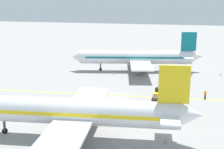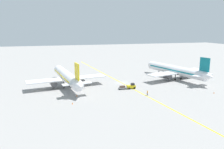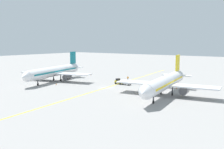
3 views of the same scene
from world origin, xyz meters
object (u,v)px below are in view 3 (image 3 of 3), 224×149
object	(u,v)px
traffic_cone_far_edge	(91,75)
baggage_cart_trailing	(127,83)
traffic_cone_near_nose	(56,84)
airplane_at_gate	(165,83)
airplane_adjacent_stand	(55,72)
baggage_tug_white	(119,82)
traffic_cone_mid_apron	(177,88)
traffic_cone_by_wingtip	(190,85)
ground_crew_worker	(128,78)

from	to	relation	value
traffic_cone_far_edge	baggage_cart_trailing	bearing A→B (deg)	154.66
traffic_cone_near_nose	airplane_at_gate	bearing A→B (deg)	-172.55
airplane_adjacent_stand	baggage_tug_white	distance (m)	24.77
baggage_cart_trailing	traffic_cone_far_edge	bearing A→B (deg)	-25.34
traffic_cone_mid_apron	traffic_cone_far_edge	distance (m)	44.43
baggage_tug_white	traffic_cone_by_wingtip	size ratio (longest dim) A/B	5.52
baggage_cart_trailing	traffic_cone_near_nose	size ratio (longest dim) A/B	4.78
baggage_cart_trailing	traffic_cone_by_wingtip	bearing A→B (deg)	-149.91
airplane_at_gate	airplane_adjacent_stand	distance (m)	44.41
baggage_cart_trailing	traffic_cone_far_edge	xyz separation A→B (m)	(27.21, -12.89, -0.49)
traffic_cone_by_wingtip	baggage_cart_trailing	bearing A→B (deg)	30.09
airplane_at_gate	baggage_cart_trailing	size ratio (longest dim) A/B	13.48
airplane_adjacent_stand	baggage_tug_white	bearing A→B (deg)	-158.92
traffic_cone_mid_apron	airplane_adjacent_stand	bearing A→B (deg)	16.45
baggage_tug_white	traffic_cone_mid_apron	xyz separation A→B (m)	(-19.57, -3.70, -0.63)
baggage_cart_trailing	ground_crew_worker	xyz separation A→B (m)	(5.29, -8.94, 0.15)
traffic_cone_mid_apron	traffic_cone_by_wingtip	size ratio (longest dim) A/B	1.00
baggage_cart_trailing	traffic_cone_far_edge	size ratio (longest dim) A/B	4.78
baggage_cart_trailing	ground_crew_worker	world-z (taller)	ground_crew_worker
traffic_cone_mid_apron	traffic_cone_far_edge	world-z (taller)	same
airplane_adjacent_stand	ground_crew_worker	size ratio (longest dim) A/B	20.90
traffic_cone_mid_apron	traffic_cone_by_wingtip	bearing A→B (deg)	-106.80
baggage_cart_trailing	traffic_cone_near_nose	bearing A→B (deg)	34.80
baggage_tug_white	traffic_cone_by_wingtip	bearing A→B (deg)	-154.00
baggage_cart_trailing	ground_crew_worker	distance (m)	10.39
baggage_cart_trailing	traffic_cone_by_wingtip	xyz separation A→B (m)	(-18.34, -10.63, -0.49)
ground_crew_worker	traffic_cone_far_edge	world-z (taller)	ground_crew_worker
airplane_at_gate	ground_crew_worker	xyz separation A→B (m)	(23.44, -17.81, -2.80)
baggage_cart_trailing	airplane_at_gate	bearing A→B (deg)	153.96
traffic_cone_by_wingtip	ground_crew_worker	bearing A→B (deg)	4.08
traffic_cone_mid_apron	traffic_cone_far_edge	size ratio (longest dim) A/B	1.00
traffic_cone_by_wingtip	traffic_cone_far_edge	world-z (taller)	same
traffic_cone_mid_apron	baggage_tug_white	bearing A→B (deg)	10.71
airplane_at_gate	traffic_cone_mid_apron	size ratio (longest dim) A/B	64.51
traffic_cone_near_nose	baggage_cart_trailing	bearing A→B (deg)	-145.20
ground_crew_worker	traffic_cone_mid_apron	world-z (taller)	ground_crew_worker
baggage_tug_white	ground_crew_worker	distance (m)	9.09
airplane_at_gate	airplane_adjacent_stand	world-z (taller)	same
ground_crew_worker	airplane_at_gate	bearing A→B (deg)	142.77
airplane_at_gate	baggage_tug_white	distance (m)	23.41
traffic_cone_mid_apron	traffic_cone_far_edge	bearing A→B (deg)	-11.83
baggage_tug_white	traffic_cone_far_edge	world-z (taller)	baggage_tug_white
airplane_adjacent_stand	ground_crew_worker	world-z (taller)	airplane_adjacent_stand
airplane_at_gate	ground_crew_worker	world-z (taller)	airplane_at_gate
airplane_adjacent_stand	traffic_cone_mid_apron	distance (m)	44.48
baggage_cart_trailing	traffic_cone_by_wingtip	size ratio (longest dim) A/B	4.78
ground_crew_worker	traffic_cone_mid_apron	distance (m)	22.18
airplane_at_gate	traffic_cone_by_wingtip	world-z (taller)	airplane_at_gate
traffic_cone_near_nose	baggage_tug_white	bearing A→B (deg)	-140.05
baggage_tug_white	ground_crew_worker	xyz separation A→B (m)	(1.99, -8.87, 0.01)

